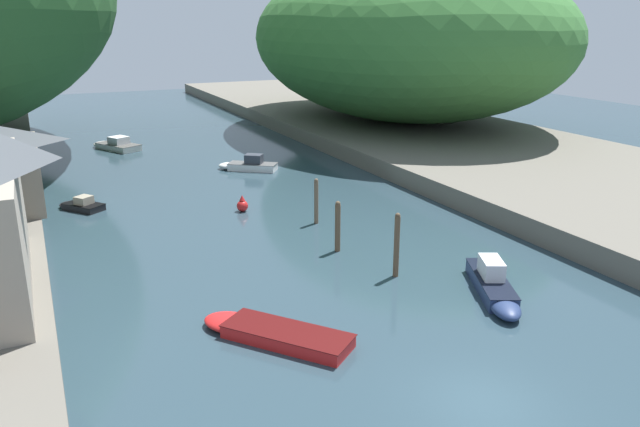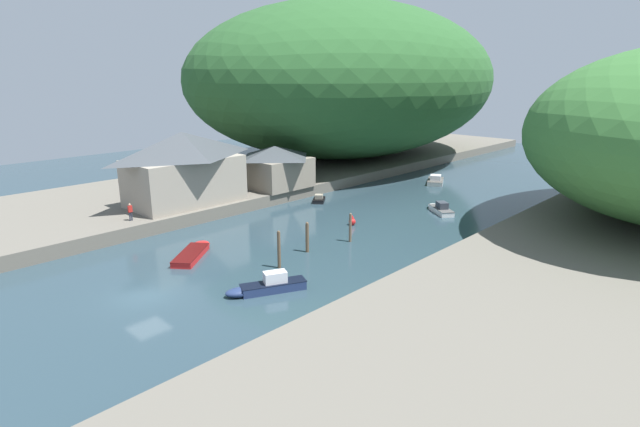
{
  "view_description": "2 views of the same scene",
  "coord_description": "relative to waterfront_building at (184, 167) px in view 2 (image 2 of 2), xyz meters",
  "views": [
    {
      "loc": [
        -11.81,
        -13.16,
        11.61
      ],
      "look_at": [
        1.6,
        15.56,
        1.65
      ],
      "focal_mm": 35.0,
      "sensor_mm": 36.0,
      "label": 1
    },
    {
      "loc": [
        30.76,
        -14.65,
        14.99
      ],
      "look_at": [
        0.72,
        16.86,
        2.65
      ],
      "focal_mm": 28.0,
      "sensor_mm": 36.0,
      "label": 2
    }
  ],
  "objects": [
    {
      "name": "water_surface",
      "position": [
        15.9,
        16.74,
        -5.32
      ],
      "size": [
        130.0,
        130.0,
        0.0
      ],
      "primitive_type": "plane",
      "color": "#283D47",
      "rests_on": "ground"
    },
    {
      "name": "left_bank",
      "position": [
        -7.01,
        16.74,
        -4.65
      ],
      "size": [
        22.0,
        120.0,
        1.34
      ],
      "color": "#666056",
      "rests_on": "ground"
    },
    {
      "name": "right_bank",
      "position": [
        38.81,
        16.74,
        -4.65
      ],
      "size": [
        22.0,
        120.0,
        1.34
      ],
      "color": "#666056",
      "rests_on": "ground"
    },
    {
      "name": "hillside_left",
      "position": [
        -8.11,
        36.73,
        8.42
      ],
      "size": [
        41.3,
        57.82,
        24.79
      ],
      "color": "#285628",
      "rests_on": "left_bank"
    },
    {
      "name": "waterfront_building",
      "position": [
        0.0,
        0.0,
        0.0
      ],
      "size": [
        7.21,
        12.45,
        7.68
      ],
      "color": "gray",
      "rests_on": "left_bank"
    },
    {
      "name": "boathouse_shed",
      "position": [
        0.8,
        12.17,
        -1.38
      ],
      "size": [
        7.5,
        7.73,
        5.04
      ],
      "color": "gray",
      "rests_on": "left_bank"
    },
    {
      "name": "boat_far_upstream",
      "position": [
        19.36,
        20.05,
        -4.92
      ],
      "size": [
        4.66,
        3.94,
        1.29
      ],
      "rotation": [
        0.0,
        0.0,
        0.94
      ],
      "color": "white",
      "rests_on": "water_surface"
    },
    {
      "name": "boat_moored_right",
      "position": [
        10.94,
        33.2,
        -4.94
      ],
      "size": [
        4.3,
        5.66,
        1.23
      ],
      "rotation": [
        0.0,
        0.0,
        0.49
      ],
      "color": "silver",
      "rests_on": "water_surface"
    },
    {
      "name": "boat_cabin_cruiser",
      "position": [
        6.3,
        14.3,
        -5.03
      ],
      "size": [
        2.95,
        3.27,
        0.91
      ],
      "rotation": [
        0.0,
        0.0,
        0.66
      ],
      "color": "black",
      "rests_on": "water_surface"
    },
    {
      "name": "boat_far_right_bank",
      "position": [
        21.49,
        -7.08,
        -4.87
      ],
      "size": [
        3.6,
        5.74,
        1.45
      ],
      "rotation": [
        0.0,
        0.0,
        2.69
      ],
      "color": "navy",
      "rests_on": "water_surface"
    },
    {
      "name": "boat_mid_channel",
      "position": [
        11.32,
        -6.44,
        -5.06
      ],
      "size": [
        5.13,
        5.84,
        0.52
      ],
      "rotation": [
        0.0,
        0.0,
        0.67
      ],
      "color": "red",
      "rests_on": "water_surface"
    },
    {
      "name": "mooring_post_nearest",
      "position": [
        18.78,
        -3.36,
        -3.75
      ],
      "size": [
        0.26,
        0.26,
        3.12
      ],
      "color": "brown",
      "rests_on": "water_surface"
    },
    {
      "name": "mooring_post_second",
      "position": [
        17.79,
        0.77,
        -3.96
      ],
      "size": [
        0.29,
        0.29,
        2.71
      ],
      "color": "brown",
      "rests_on": "water_surface"
    },
    {
      "name": "mooring_post_middle",
      "position": [
        18.71,
        5.42,
        -3.95
      ],
      "size": [
        0.25,
        0.25,
        2.73
      ],
      "color": "brown",
      "rests_on": "water_surface"
    },
    {
      "name": "channel_buoy_near",
      "position": [
        15.5,
        9.53,
        -4.9
      ],
      "size": [
        0.71,
        0.71,
        1.07
      ],
      "color": "red",
      "rests_on": "water_surface"
    },
    {
      "name": "person_on_quay",
      "position": [
        2.05,
        -7.31,
        -3.0
      ],
      "size": [
        0.23,
        0.39,
        1.69
      ],
      "rotation": [
        0.0,
        0.0,
        1.54
      ],
      "color": "#282D3D",
      "rests_on": "left_bank"
    }
  ]
}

